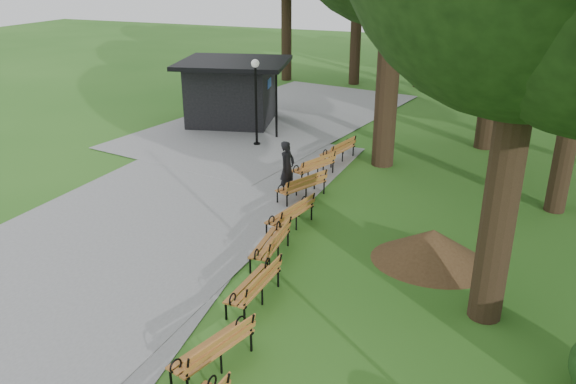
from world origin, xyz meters
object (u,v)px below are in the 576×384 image
at_px(dirt_mound, 432,246).
at_px(bench_4, 290,214).
at_px(kiosk, 231,92).
at_px(bench_5, 301,186).
at_px(lamp_post, 256,85).
at_px(bench_6, 313,166).
at_px(bench_7, 338,150).
at_px(bench_3, 270,244).
at_px(bench_1, 212,349).
at_px(person, 287,168).
at_px(bench_2, 253,285).

relative_size(dirt_mound, bench_4, 1.33).
distance_m(kiosk, bench_5, 9.61).
distance_m(lamp_post, bench_6, 4.85).
height_order(lamp_post, dirt_mound, lamp_post).
xyz_separation_m(bench_6, bench_7, (0.25, 2.05, 0.00)).
height_order(kiosk, bench_3, kiosk).
bearing_deg(bench_1, bench_3, -154.13).
distance_m(dirt_mound, bench_1, 6.41).
distance_m(person, bench_5, 0.78).
height_order(kiosk, bench_4, kiosk).
xyz_separation_m(person, bench_2, (1.70, -6.24, -0.44)).
bearing_deg(bench_7, bench_5, 13.49).
relative_size(kiosk, bench_7, 2.47).
relative_size(bench_1, bench_3, 1.00).
bearing_deg(person, bench_4, -145.82).
height_order(dirt_mound, bench_6, dirt_mound).
bearing_deg(bench_6, kiosk, -110.87).
distance_m(person, bench_3, 4.48).
bearing_deg(bench_4, bench_2, 21.48).
xyz_separation_m(bench_2, bench_3, (-0.45, 1.96, 0.00)).
relative_size(bench_4, bench_5, 1.00).
bearing_deg(dirt_mound, bench_7, 124.42).
xyz_separation_m(kiosk, bench_1, (7.54, -15.54, -1.03)).
height_order(bench_5, bench_6, same).
xyz_separation_m(lamp_post, bench_4, (4.14, -6.77, -2.04)).
xyz_separation_m(lamp_post, bench_3, (4.34, -8.64, -2.04)).
bearing_deg(bench_4, bench_7, -163.71).
distance_m(bench_3, bench_7, 7.95).
bearing_deg(bench_7, bench_4, 17.80).
distance_m(bench_4, bench_6, 4.07).
bearing_deg(dirt_mound, bench_4, 172.71).
bearing_deg(person, dirt_mound, -109.32).
distance_m(bench_3, bench_5, 4.06).
height_order(bench_5, bench_7, same).
xyz_separation_m(bench_1, bench_6, (-1.62, 10.12, 0.00)).
distance_m(person, bench_2, 6.49).
height_order(bench_3, bench_5, same).
relative_size(person, bench_4, 0.92).
bearing_deg(bench_6, bench_2, 31.59).
relative_size(lamp_post, bench_2, 1.84).
height_order(kiosk, dirt_mound, kiosk).
bearing_deg(kiosk, bench_6, -55.95).
bearing_deg(bench_6, bench_7, -165.40).
bearing_deg(bench_2, bench_4, -167.80).
bearing_deg(bench_1, bench_2, -157.41).
bearing_deg(kiosk, person, -64.86).
relative_size(bench_3, bench_7, 1.00).
height_order(bench_2, bench_6, same).
distance_m(lamp_post, bench_4, 8.20).
bearing_deg(bench_5, bench_2, 35.74).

